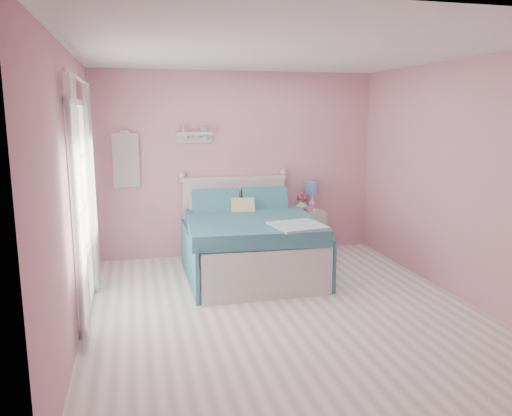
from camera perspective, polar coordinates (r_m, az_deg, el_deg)
name	(u,v)px	position (r m, az deg, el deg)	size (l,w,h in m)	color
floor	(283,309)	(5.34, 3.07, -11.49)	(4.50, 4.50, 0.00)	beige
room_shell	(284,158)	(4.96, 3.26, 5.70)	(4.50, 4.50, 4.50)	pink
bed	(249,243)	(6.35, -0.85, -4.05)	(1.65, 2.01, 1.14)	silver
nightstand	(307,231)	(7.37, 5.89, -2.67)	(0.43, 0.43, 0.63)	beige
table_lamp	(311,190)	(7.31, 6.36, 2.06)	(0.21, 0.21, 0.42)	white
vase	(302,205)	(7.26, 5.26, 0.35)	(0.17, 0.17, 0.17)	silver
teacup	(309,209)	(7.19, 6.09, -0.15)	(0.10, 0.10, 0.08)	#D48E93
roses	(302,197)	(7.24, 5.27, 1.30)	(0.14, 0.11, 0.12)	#CE4674
wall_shelf	(194,135)	(6.97, -7.10, 8.33)	(0.50, 0.15, 0.25)	silver
hanging_dress	(126,160)	(6.93, -14.64, 5.29)	(0.34, 0.03, 0.72)	white
french_door	(82,210)	(5.24, -19.27, -0.26)	(0.04, 1.32, 2.16)	silver
curtain_near	(79,214)	(4.48, -19.57, -0.67)	(0.04, 0.40, 2.32)	white
curtain_far	(92,189)	(5.95, -18.21, 2.10)	(0.04, 0.40, 2.32)	white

